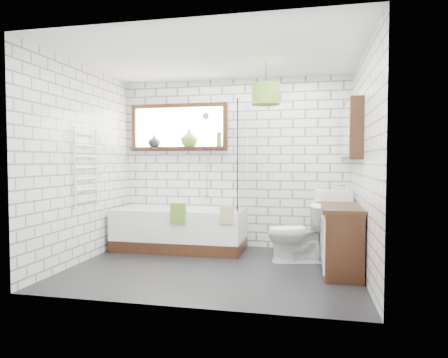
% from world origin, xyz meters
% --- Properties ---
extents(floor, '(3.40, 2.60, 0.01)m').
position_xyz_m(floor, '(0.00, 0.00, -0.01)').
color(floor, black).
rests_on(floor, ground).
extents(ceiling, '(3.40, 2.60, 0.01)m').
position_xyz_m(ceiling, '(0.00, 0.00, 2.50)').
color(ceiling, white).
rests_on(ceiling, ground).
extents(wall_back, '(3.40, 0.01, 2.50)m').
position_xyz_m(wall_back, '(0.00, 1.30, 1.25)').
color(wall_back, white).
rests_on(wall_back, ground).
extents(wall_front, '(3.40, 0.01, 2.50)m').
position_xyz_m(wall_front, '(0.00, -1.30, 1.25)').
color(wall_front, white).
rests_on(wall_front, ground).
extents(wall_left, '(0.01, 2.60, 2.50)m').
position_xyz_m(wall_left, '(-1.70, 0.00, 1.25)').
color(wall_left, white).
rests_on(wall_left, ground).
extents(wall_right, '(0.01, 2.60, 2.50)m').
position_xyz_m(wall_right, '(1.70, 0.00, 1.25)').
color(wall_right, white).
rests_on(wall_right, ground).
extents(window, '(1.52, 0.16, 0.68)m').
position_xyz_m(window, '(-0.85, 1.26, 1.80)').
color(window, black).
rests_on(window, wall_back).
extents(towel_radiator, '(0.06, 0.52, 1.00)m').
position_xyz_m(towel_radiator, '(-1.66, 0.00, 1.20)').
color(towel_radiator, white).
rests_on(towel_radiator, wall_left).
extents(mirror_cabinet, '(0.16, 1.20, 0.70)m').
position_xyz_m(mirror_cabinet, '(1.62, 0.60, 1.65)').
color(mirror_cabinet, black).
rests_on(mirror_cabinet, wall_right).
extents(shower_riser, '(0.02, 0.02, 1.30)m').
position_xyz_m(shower_riser, '(-0.40, 1.26, 1.35)').
color(shower_riser, silver).
rests_on(shower_riser, wall_back).
extents(bathtub, '(1.85, 0.82, 0.60)m').
position_xyz_m(bathtub, '(-0.71, 0.89, 0.30)').
color(bathtub, white).
rests_on(bathtub, floor).
extents(shower_screen, '(0.02, 0.72, 1.50)m').
position_xyz_m(shower_screen, '(0.20, 0.89, 1.35)').
color(shower_screen, white).
rests_on(shower_screen, bathtub).
extents(towel_green, '(0.21, 0.06, 0.28)m').
position_xyz_m(towel_green, '(-0.60, 0.48, 0.58)').
color(towel_green, '#5A8628').
rests_on(towel_green, bathtub).
extents(towel_beige, '(0.18, 0.04, 0.23)m').
position_xyz_m(towel_beige, '(0.07, 0.48, 0.58)').
color(towel_beige, tan).
rests_on(towel_beige, bathtub).
extents(vanity, '(0.43, 1.34, 0.77)m').
position_xyz_m(vanity, '(1.48, 0.30, 0.38)').
color(vanity, black).
rests_on(vanity, floor).
extents(basin, '(0.47, 0.41, 0.14)m').
position_xyz_m(basin, '(1.42, 0.80, 0.83)').
color(basin, white).
rests_on(basin, vanity).
extents(tap, '(0.04, 0.04, 0.15)m').
position_xyz_m(tap, '(1.58, 0.80, 0.89)').
color(tap, silver).
rests_on(tap, vanity).
extents(toilet, '(0.56, 0.81, 0.75)m').
position_xyz_m(toilet, '(0.97, 0.51, 0.37)').
color(toilet, white).
rests_on(toilet, floor).
extents(vase_olive, '(0.30, 0.30, 0.27)m').
position_xyz_m(vase_olive, '(-0.67, 1.23, 1.62)').
color(vase_olive, olive).
rests_on(vase_olive, window).
extents(vase_dark, '(0.24, 0.24, 0.20)m').
position_xyz_m(vase_dark, '(-1.23, 1.23, 1.58)').
color(vase_dark, black).
rests_on(vase_dark, window).
extents(bottle, '(0.07, 0.07, 0.21)m').
position_xyz_m(bottle, '(-0.21, 1.23, 1.59)').
color(bottle, olive).
rests_on(bottle, window).
extents(pendant, '(0.35, 0.35, 0.25)m').
position_xyz_m(pendant, '(0.59, 0.32, 2.10)').
color(pendant, '#5A8628').
rests_on(pendant, ceiling).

